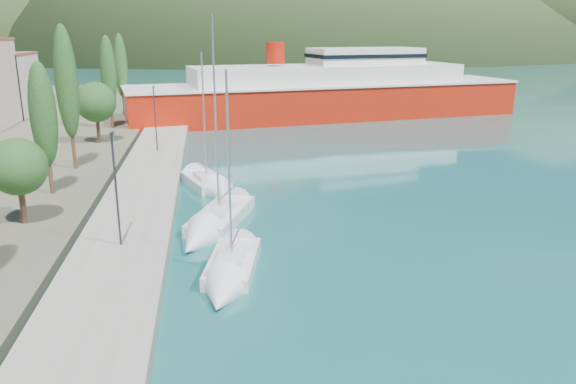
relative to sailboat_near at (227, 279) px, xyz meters
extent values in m
plane|color=#1B5C5D|center=(3.50, 109.66, -0.30)|extent=(1400.00, 1400.00, 0.00)
cube|color=gray|center=(-5.50, 15.66, 0.10)|extent=(5.00, 88.00, 0.80)
cylinder|color=#47301E|center=(-11.75, 8.88, 1.46)|extent=(0.36, 0.36, 2.13)
sphere|color=#254D1F|center=(-11.75, 8.88, 3.89)|extent=(3.40, 3.40, 3.40)
cylinder|color=#47301E|center=(-11.75, 15.33, 1.41)|extent=(0.30, 0.30, 2.03)
ellipsoid|color=#254D1F|center=(-11.75, 15.33, 6.03)|extent=(1.80, 1.80, 7.19)
cylinder|color=#47301E|center=(-11.75, 22.91, 1.69)|extent=(0.30, 0.30, 2.58)
ellipsoid|color=#254D1F|center=(-11.75, 22.91, 7.54)|extent=(1.80, 1.80, 9.13)
cylinder|color=#47301E|center=(-11.75, 34.22, 1.67)|extent=(0.36, 0.36, 2.54)
sphere|color=#254D1F|center=(-11.75, 34.22, 4.56)|extent=(4.06, 4.06, 4.06)
cylinder|color=#47301E|center=(-11.75, 43.37, 1.57)|extent=(0.30, 0.30, 2.34)
ellipsoid|color=#254D1F|center=(-11.75, 43.37, 6.90)|extent=(1.80, 1.80, 8.31)
cylinder|color=#47301E|center=(-11.75, 53.65, 1.59)|extent=(0.30, 0.30, 2.38)
ellipsoid|color=#254D1F|center=(-11.75, 53.65, 6.99)|extent=(1.80, 1.80, 8.43)
cylinder|color=#2D2D33|center=(-5.50, 4.13, 3.50)|extent=(0.12, 0.12, 6.00)
cube|color=#2D2D33|center=(-5.50, 4.38, 6.50)|extent=(0.15, 0.50, 0.12)
cylinder|color=#2D2D33|center=(-5.50, 29.00, 3.50)|extent=(0.12, 0.12, 6.00)
cube|color=#2D2D33|center=(-5.50, 29.25, 6.50)|extent=(0.15, 0.50, 0.12)
cube|color=silver|center=(0.37, 1.84, -0.05)|extent=(3.36, 5.93, 0.89)
cube|color=silver|center=(0.30, 1.47, 0.55)|extent=(1.79, 2.46, 0.35)
cylinder|color=silver|center=(0.30, 1.47, 5.12)|extent=(0.12, 0.12, 9.44)
cone|color=silver|center=(-0.34, -1.67, -0.05)|extent=(2.76, 3.01, 2.29)
cube|color=silver|center=(0.02, 9.51, -0.03)|extent=(4.80, 7.43, 0.99)
cube|color=silver|center=(-0.14, 9.08, 0.63)|extent=(2.39, 3.15, 0.38)
cylinder|color=silver|center=(-0.14, 9.08, 6.50)|extent=(0.12, 0.12, 12.06)
cone|color=silver|center=(-1.54, 5.32, -0.03)|extent=(3.50, 3.94, 2.52)
cube|color=silver|center=(-1.00, 18.23, -0.03)|extent=(4.14, 6.08, 0.96)
cube|color=silver|center=(-0.88, 17.88, 0.61)|extent=(2.12, 2.59, 0.37)
cylinder|color=silver|center=(-0.88, 17.88, 5.24)|extent=(0.12, 0.12, 9.58)
cone|color=silver|center=(0.17, 14.85, -0.03)|extent=(3.17, 3.26, 2.45)
cube|color=#AF1B0A|center=(16.08, 52.45, 1.77)|extent=(55.64, 20.84, 5.26)
cube|color=silver|center=(16.08, 52.45, 4.40)|extent=(56.07, 21.24, 0.28)
cube|color=silver|center=(16.08, 52.45, 5.53)|extent=(38.67, 15.94, 2.82)
cube|color=silver|center=(21.63, 53.46, 8.06)|extent=(16.26, 9.61, 2.26)
cylinder|color=#AF1B0A|center=(8.69, 51.10, 8.72)|extent=(2.44, 2.44, 2.63)
camera|label=1|loc=(-0.65, -24.99, 11.57)|focal=35.00mm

